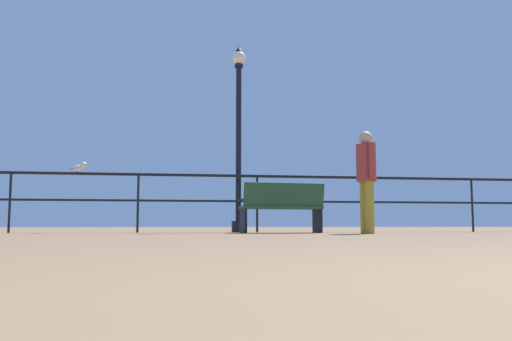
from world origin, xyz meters
name	(u,v)px	position (x,y,z in m)	size (l,w,h in m)	color
pier_railing	(257,190)	(0.00, 9.52, 0.83)	(22.75, 0.05, 1.12)	black
bench_near_left	(282,205)	(0.32, 8.66, 0.50)	(1.52, 0.75, 0.89)	#275032
lamppost_center	(239,131)	(-0.35, 9.68, 2.00)	(0.28, 0.28, 3.74)	black
person_at_railing	(366,175)	(1.52, 7.65, 0.97)	(0.33, 0.54, 1.70)	#A78F29
seagull_on_rail	(80,168)	(-3.34, 9.51, 1.20)	(0.37, 0.26, 0.19)	silver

